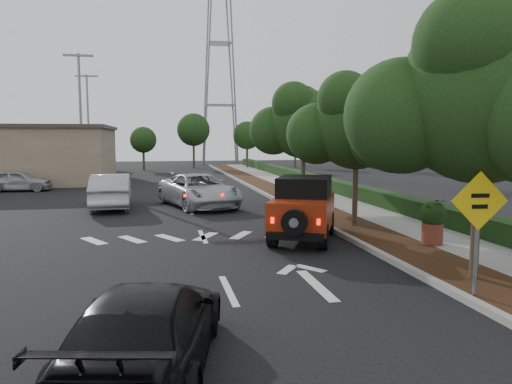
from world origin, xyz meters
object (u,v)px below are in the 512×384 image
object	(u,v)px
silver_suv_ahead	(199,190)
speed_hump_sign	(478,217)
black_suv_oncoming	(147,329)
red_jeep	(304,208)

from	to	relation	value
silver_suv_ahead	speed_hump_sign	bearing A→B (deg)	-90.36
black_suv_oncoming	speed_hump_sign	size ratio (longest dim) A/B	1.77
silver_suv_ahead	speed_hump_sign	distance (m)	15.64
silver_suv_ahead	black_suv_oncoming	size ratio (longest dim) A/B	1.26
red_jeep	black_suv_oncoming	distance (m)	9.83
red_jeep	silver_suv_ahead	size ratio (longest dim) A/B	0.74
silver_suv_ahead	speed_hump_sign	xyz separation A→B (m)	(4.30, -15.01, 0.96)
red_jeep	silver_suv_ahead	xyz separation A→B (m)	(-2.71, 8.33, -0.25)
silver_suv_ahead	black_suv_oncoming	xyz separation A→B (m)	(-2.17, -16.86, -0.14)
red_jeep	speed_hump_sign	world-z (taller)	speed_hump_sign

